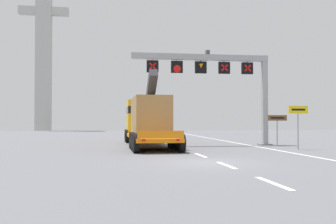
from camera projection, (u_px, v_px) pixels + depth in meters
The scene contains 8 objects.
ground at pixel (207, 163), 17.75m from camera, with size 112.00×112.00×0.00m, color #5B5B60.
lane_markings at pixel (164, 141), 35.65m from camera, with size 0.20×50.63×0.01m.
edge_line_right at pixel (247, 145), 30.53m from camera, with size 0.20×63.00×0.01m, color silver.
overhead_lane_gantry at pixel (219, 72), 30.16m from camera, with size 10.85×0.90×7.25m.
heavy_haul_truck_orange at pixel (147, 119), 30.39m from camera, with size 3.05×14.07×5.30m.
exit_sign_yellow at pixel (298, 117), 25.76m from camera, with size 1.32×0.15×2.86m.
tourist_info_sign_brown at pixel (277, 123), 28.82m from camera, with size 1.45×0.15×2.29m.
bridge_pylon_distant at pixel (44, 32), 73.22m from camera, with size 9.00×2.00×35.90m.
Camera 1 is at (-4.37, -17.34, 1.91)m, focal length 42.12 mm.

